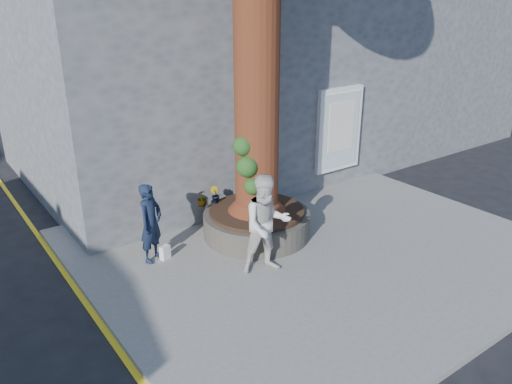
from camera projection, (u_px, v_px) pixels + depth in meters
ground at (286, 292)px, 9.01m from camera, size 120.00×120.00×0.00m
pavement at (311, 245)px, 10.55m from camera, size 9.00×8.00×0.12m
yellow_line at (101, 326)px, 8.09m from camera, size 0.10×30.00×0.01m
stone_shop at (199, 62)px, 14.61m from camera, size 10.30×8.30×6.30m
neighbour_shop at (382, 50)px, 19.04m from camera, size 6.00×8.00×6.00m
planter at (257, 222)px, 10.79m from camera, size 2.30×2.30×0.60m
man at (151, 223)px, 9.59m from camera, size 0.69×0.62×1.59m
woman at (267, 224)px, 9.16m from camera, size 1.11×0.98×1.91m
shopping_bag at (165, 252)px, 9.86m from camera, size 0.23×0.18×0.28m
plant_a at (240, 187)px, 11.33m from camera, size 0.26×0.22×0.41m
plant_b at (215, 195)px, 10.96m from camera, size 0.25×0.25×0.37m
plant_c at (202, 198)px, 10.78m from camera, size 0.22×0.22×0.37m
plant_d at (265, 183)px, 11.73m from camera, size 0.36×0.36×0.30m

